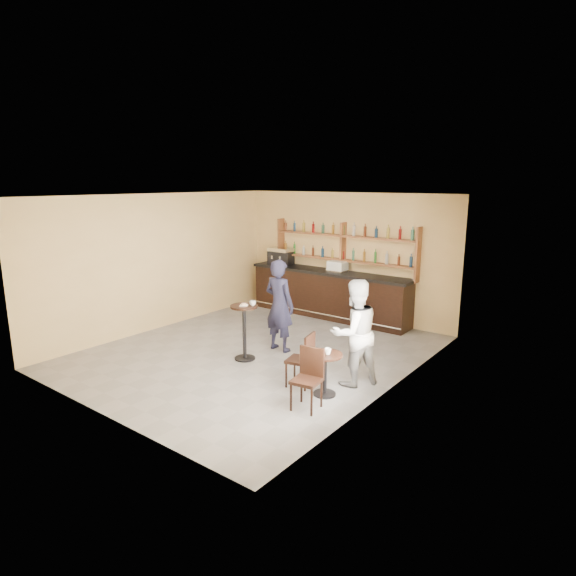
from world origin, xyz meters
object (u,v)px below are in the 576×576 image
Objects in this scene: pedestal_table at (244,333)px; chair_west at (300,359)px; bar_counter at (329,294)px; cafe_table at (325,374)px; patron_second at (354,333)px; espresso_machine at (281,256)px; chair_south at (306,380)px; pastry_case at (337,267)px; man_main at (279,305)px.

pedestal_table reaches higher than chair_west.
bar_counter is 6.24× the size of cafe_table.
chair_west is 0.51× the size of patron_second.
espresso_machine reaches higher than chair_south.
chair_south is (2.21, -1.01, -0.07)m from pedestal_table.
patron_second is at bearing 119.84° from chair_west.
pastry_case is (0.25, 0.00, 0.75)m from bar_counter.
espresso_machine is at bearing -98.95° from patron_second.
man_main reaches higher than chair_west.
man_main is 2.17m from patron_second.
patron_second is at bearing 77.90° from cafe_table.
espresso_machine is at bearing -50.46° from man_main.
patron_second reaches higher than espresso_machine.
pastry_case is 5.23m from chair_south.
cafe_table is 0.76× the size of chair_west.
patron_second reaches higher than bar_counter.
pedestal_table is 0.57× the size of man_main.
chair_west is 0.88m from chair_south.
chair_west reaches higher than cafe_table.
patron_second is at bearing -51.61° from bar_counter.
man_main is (0.55, -2.76, 0.36)m from bar_counter.
pastry_case is at bearing -81.81° from man_main.
chair_south is at bearing -69.33° from pastry_case.
patron_second is (0.15, 0.68, 0.57)m from cafe_table.
espresso_machine is 5.39m from patron_second.
chair_west is 0.99× the size of chair_south.
bar_counter is 4.69× the size of chair_south.
bar_counter reaches higher than cafe_table.
man_main is 2.02× the size of chair_west.
man_main reaches higher than pastry_case.
bar_counter is 9.76× the size of pastry_case.
patron_second is (4.21, -3.33, -0.52)m from espresso_machine.
pastry_case reaches higher than cafe_table.
bar_counter is at bearing -8.80° from espresso_machine.
espresso_machine is 1.39× the size of pastry_case.
chair_south is (0.60, -0.65, 0.00)m from chair_west.
espresso_machine is at bearing 174.23° from pastry_case.
pedestal_table is 0.96m from man_main.
cafe_table is 0.75× the size of chair_south.
cafe_table is 0.91m from patron_second.
pastry_case is 2.80m from man_main.
bar_counter is at bearing -166.41° from chair_west.
man_main reaches higher than espresso_machine.
pedestal_table is 1.15× the size of chair_south.
espresso_machine is 6.26m from chair_south.
patron_second is at bearing 77.25° from chair_south.
chair_south reaches higher than cafe_table.
chair_south is at bearing -57.05° from espresso_machine.
cafe_table is 0.61m from chair_south.
chair_south is 0.51× the size of patron_second.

